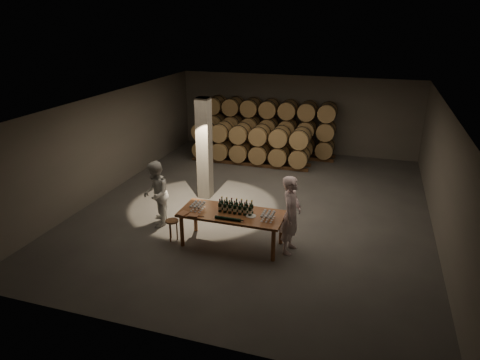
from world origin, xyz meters
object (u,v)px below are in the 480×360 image
(bottle_cluster, at_px, (236,208))
(person_woman, at_px, (156,194))
(tasting_table, at_px, (232,216))
(stool, at_px, (172,224))
(plate, at_px, (251,216))
(person_man, at_px, (291,215))
(notebook_near, at_px, (193,215))

(bottle_cluster, relative_size, person_woman, 0.47)
(tasting_table, relative_size, stool, 4.61)
(plate, xyz_separation_m, person_man, (0.95, 0.20, 0.08))
(plate, relative_size, person_woman, 0.14)
(bottle_cluster, relative_size, person_man, 0.44)
(notebook_near, bearing_deg, person_man, 8.25)
(stool, bearing_deg, plate, 5.17)
(notebook_near, bearing_deg, tasting_table, 21.91)
(bottle_cluster, height_order, person_woman, person_woman)
(bottle_cluster, bearing_deg, tasting_table, -158.51)
(notebook_near, xyz_separation_m, stool, (-0.71, 0.22, -0.45))
(stool, relative_size, person_woman, 0.31)
(bottle_cluster, xyz_separation_m, plate, (0.42, -0.08, -0.12))
(tasting_table, height_order, person_woman, person_woman)
(bottle_cluster, xyz_separation_m, person_man, (1.37, 0.11, -0.04))
(bottle_cluster, height_order, plate, bottle_cluster)
(person_woman, bearing_deg, bottle_cluster, 58.34)
(stool, height_order, person_woman, person_woman)
(person_woman, bearing_deg, plate, 58.08)
(bottle_cluster, bearing_deg, plate, -11.44)
(stool, bearing_deg, tasting_table, 8.61)
(person_man, height_order, person_woman, person_man)
(stool, bearing_deg, bottle_cluster, 9.40)
(tasting_table, xyz_separation_m, person_man, (1.46, 0.15, 0.19))
(stool, bearing_deg, notebook_near, -16.91)
(person_man, bearing_deg, plate, 108.25)
(bottle_cluster, relative_size, stool, 1.54)
(bottle_cluster, relative_size, notebook_near, 3.50)
(notebook_near, xyz_separation_m, person_woman, (-1.51, 0.90, 0.01))
(plate, distance_m, notebook_near, 1.41)
(plate, relative_size, notebook_near, 1.01)
(tasting_table, distance_m, bottle_cluster, 0.25)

